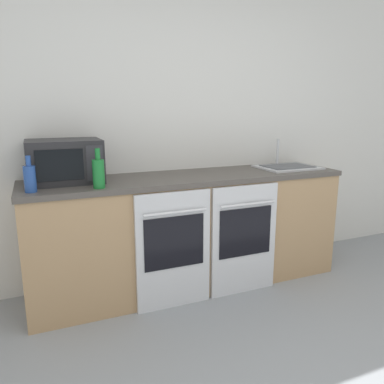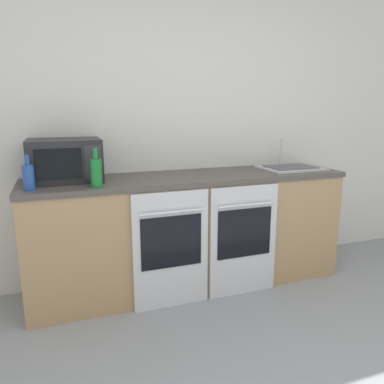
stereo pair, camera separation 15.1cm
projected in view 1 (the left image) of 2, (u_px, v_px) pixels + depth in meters
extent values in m
cube|color=silver|center=(175.00, 125.00, 3.17)|extent=(10.00, 0.06, 2.60)
cube|color=tan|center=(190.00, 233.00, 3.06)|extent=(2.51, 0.59, 0.88)
cube|color=#4C4742|center=(190.00, 178.00, 2.96)|extent=(2.54, 0.61, 0.04)
cube|color=silver|center=(174.00, 251.00, 2.69)|extent=(0.56, 0.03, 0.87)
cube|color=black|center=(175.00, 242.00, 2.66)|extent=(0.45, 0.01, 0.38)
cylinder|color=silver|center=(175.00, 213.00, 2.59)|extent=(0.46, 0.02, 0.02)
cube|color=silver|center=(244.00, 240.00, 2.91)|extent=(0.56, 0.03, 0.87)
cube|color=black|center=(246.00, 232.00, 2.88)|extent=(0.45, 0.01, 0.38)
cylinder|color=silver|center=(248.00, 204.00, 2.81)|extent=(0.46, 0.02, 0.02)
cube|color=#232326|center=(65.00, 161.00, 2.65)|extent=(0.50, 0.37, 0.30)
cube|color=black|center=(60.00, 165.00, 2.46)|extent=(0.30, 0.01, 0.21)
cube|color=#2D2D33|center=(95.00, 163.00, 2.55)|extent=(0.11, 0.01, 0.24)
cylinder|color=#234793|center=(30.00, 179.00, 2.34)|extent=(0.07, 0.07, 0.17)
cylinder|color=#234793|center=(28.00, 161.00, 2.32)|extent=(0.03, 0.03, 0.06)
cylinder|color=#19722D|center=(99.00, 174.00, 2.46)|extent=(0.08, 0.08, 0.19)
cylinder|color=#19722D|center=(97.00, 154.00, 2.43)|extent=(0.03, 0.03, 0.07)
cube|color=#B7BABF|center=(287.00, 167.00, 3.31)|extent=(0.51, 0.39, 0.01)
cube|color=#4C4F54|center=(287.00, 166.00, 3.31)|extent=(0.41, 0.28, 0.01)
cylinder|color=#B7BABF|center=(278.00, 152.00, 3.42)|extent=(0.02, 0.02, 0.23)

